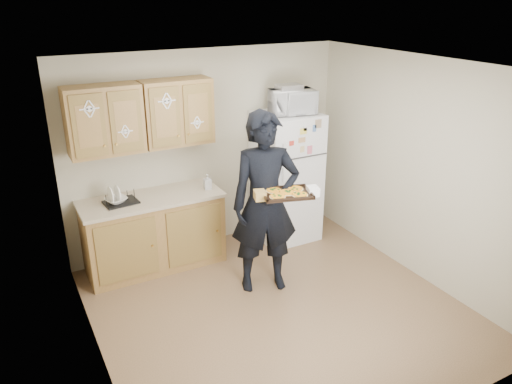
{
  "coord_description": "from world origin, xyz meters",
  "views": [
    {
      "loc": [
        -2.3,
        -3.78,
        3.12
      ],
      "look_at": [
        -0.02,
        0.45,
        1.18
      ],
      "focal_mm": 35.0,
      "sensor_mm": 36.0,
      "label": 1
    }
  ],
  "objects_px": {
    "person": "(265,204)",
    "refrigerator": "(286,177)",
    "dish_rack": "(120,197)",
    "baking_tray": "(287,194)",
    "microwave": "(293,102)"
  },
  "relations": [
    {
      "from": "microwave",
      "to": "refrigerator",
      "type": "bearing_deg",
      "value": 136.29
    },
    {
      "from": "person",
      "to": "dish_rack",
      "type": "height_order",
      "value": "person"
    },
    {
      "from": "refrigerator",
      "to": "baking_tray",
      "type": "relative_size",
      "value": 3.44
    },
    {
      "from": "person",
      "to": "baking_tray",
      "type": "distance_m",
      "value": 0.36
    },
    {
      "from": "baking_tray",
      "to": "microwave",
      "type": "height_order",
      "value": "microwave"
    },
    {
      "from": "person",
      "to": "refrigerator",
      "type": "bearing_deg",
      "value": 65.07
    },
    {
      "from": "microwave",
      "to": "baking_tray",
      "type": "bearing_deg",
      "value": -113.41
    },
    {
      "from": "refrigerator",
      "to": "baking_tray",
      "type": "height_order",
      "value": "refrigerator"
    },
    {
      "from": "person",
      "to": "dish_rack",
      "type": "relative_size",
      "value": 5.59
    },
    {
      "from": "microwave",
      "to": "dish_rack",
      "type": "height_order",
      "value": "microwave"
    },
    {
      "from": "baking_tray",
      "to": "microwave",
      "type": "relative_size",
      "value": 0.92
    },
    {
      "from": "baking_tray",
      "to": "microwave",
      "type": "distance_m",
      "value": 1.57
    },
    {
      "from": "refrigerator",
      "to": "baking_tray",
      "type": "xyz_separation_m",
      "value": [
        -0.76,
        -1.24,
        0.36
      ]
    },
    {
      "from": "baking_tray",
      "to": "microwave",
      "type": "xyz_separation_m",
      "value": [
        0.8,
        1.19,
        0.64
      ]
    },
    {
      "from": "person",
      "to": "dish_rack",
      "type": "distance_m",
      "value": 1.64
    }
  ]
}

